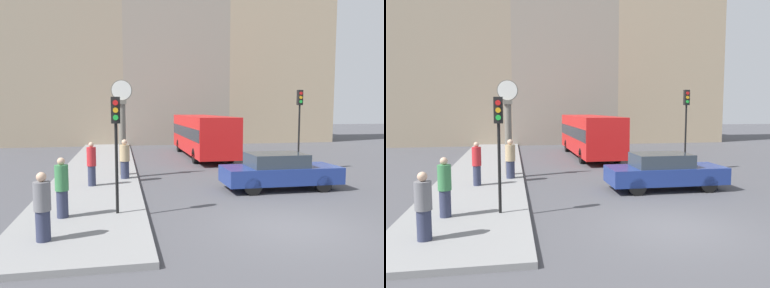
% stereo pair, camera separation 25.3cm
% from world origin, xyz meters
% --- Properties ---
extents(ground_plane, '(120.00, 120.00, 0.00)m').
position_xyz_m(ground_plane, '(0.00, 0.00, 0.00)').
color(ground_plane, '#47474C').
extents(sidewalk_corner, '(3.63, 27.21, 0.15)m').
position_xyz_m(sidewalk_corner, '(-5.62, 11.61, 0.08)').
color(sidewalk_corner, gray).
rests_on(sidewalk_corner, ground_plane).
extents(building_row, '(30.84, 5.00, 19.38)m').
position_xyz_m(building_row, '(-0.81, 25.79, 9.02)').
color(building_row, gray).
rests_on(building_row, ground_plane).
extents(sedan_car, '(4.61, 1.79, 1.45)m').
position_xyz_m(sedan_car, '(1.65, 4.56, 0.74)').
color(sedan_car, navy).
rests_on(sedan_car, ground_plane).
extents(bus_distant, '(2.43, 9.80, 2.72)m').
position_xyz_m(bus_distant, '(0.82, 15.10, 1.56)').
color(bus_distant, red).
rests_on(bus_distant, ground_plane).
extents(traffic_light_near, '(0.26, 0.24, 3.40)m').
position_xyz_m(traffic_light_near, '(-4.65, 1.75, 2.60)').
color(traffic_light_near, black).
rests_on(traffic_light_near, sidewalk_corner).
extents(traffic_light_far, '(0.26, 0.24, 4.14)m').
position_xyz_m(traffic_light_far, '(4.38, 8.36, 2.95)').
color(traffic_light_far, black).
rests_on(traffic_light_far, ground_plane).
extents(street_clock, '(0.96, 0.41, 4.36)m').
position_xyz_m(street_clock, '(-4.44, 8.23, 2.32)').
color(street_clock, '#666056').
rests_on(street_clock, sidewalk_corner).
extents(pedestrian_green_hoodie, '(0.37, 0.37, 1.70)m').
position_xyz_m(pedestrian_green_hoodie, '(-6.17, 1.60, 1.00)').
color(pedestrian_green_hoodie, '#2D334C').
rests_on(pedestrian_green_hoodie, sidewalk_corner).
extents(pedestrian_red_top, '(0.36, 0.36, 1.74)m').
position_xyz_m(pedestrian_red_top, '(-5.67, 5.92, 1.02)').
color(pedestrian_red_top, '#2D334C').
rests_on(pedestrian_red_top, sidewalk_corner).
extents(pedestrian_tan_coat, '(0.43, 0.43, 1.72)m').
position_xyz_m(pedestrian_tan_coat, '(-4.36, 7.28, 1.00)').
color(pedestrian_tan_coat, '#2D334C').
rests_on(pedestrian_tan_coat, sidewalk_corner).
extents(pedestrian_grey_jacket, '(0.39, 0.39, 1.62)m').
position_xyz_m(pedestrian_grey_jacket, '(-6.32, -0.28, 0.95)').
color(pedestrian_grey_jacket, '#2D334C').
rests_on(pedestrian_grey_jacket, sidewalk_corner).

